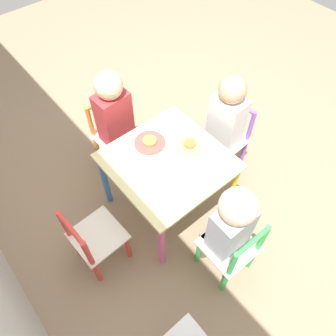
{
  "coord_description": "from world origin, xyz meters",
  "views": [
    {
      "loc": [
        -0.84,
        0.7,
        1.89
      ],
      "look_at": [
        0.0,
        0.0,
        0.4
      ],
      "focal_mm": 35.0,
      "sensor_mm": 36.0,
      "label": 1
    }
  ],
  "objects_px": {
    "child_front": "(225,120)",
    "child_right": "(115,116)",
    "plate_front": "(190,145)",
    "chair_purple": "(226,138)",
    "plate_right": "(150,142)",
    "chair_green": "(231,249)",
    "child_left": "(229,224)",
    "chair_orange": "(114,135)",
    "kids_table": "(168,168)",
    "chair_red": "(94,239)"
  },
  "relations": [
    {
      "from": "chair_purple",
      "to": "chair_orange",
      "type": "distance_m",
      "value": 0.76
    },
    {
      "from": "child_right",
      "to": "child_front",
      "type": "bearing_deg",
      "value": -44.98
    },
    {
      "from": "child_left",
      "to": "chair_orange",
      "type": "bearing_deg",
      "value": -87.85
    },
    {
      "from": "chair_purple",
      "to": "child_left",
      "type": "bearing_deg",
      "value": -50.21
    },
    {
      "from": "chair_red",
      "to": "plate_front",
      "type": "xyz_separation_m",
      "value": [
        0.02,
        -0.7,
        0.24
      ]
    },
    {
      "from": "child_front",
      "to": "child_right",
      "type": "distance_m",
      "value": 0.67
    },
    {
      "from": "chair_purple",
      "to": "plate_right",
      "type": "height_order",
      "value": "chair_purple"
    },
    {
      "from": "chair_purple",
      "to": "child_front",
      "type": "bearing_deg",
      "value": -90.0
    },
    {
      "from": "chair_red",
      "to": "child_front",
      "type": "bearing_deg",
      "value": -89.69
    },
    {
      "from": "chair_red",
      "to": "kids_table",
      "type": "bearing_deg",
      "value": -90.0
    },
    {
      "from": "child_left",
      "to": "chair_purple",
      "type": "bearing_deg",
      "value": -136.03
    },
    {
      "from": "child_front",
      "to": "plate_right",
      "type": "height_order",
      "value": "child_front"
    },
    {
      "from": "chair_orange",
      "to": "plate_right",
      "type": "distance_m",
      "value": 0.44
    },
    {
      "from": "child_left",
      "to": "child_front",
      "type": "bearing_deg",
      "value": -132.91
    },
    {
      "from": "child_left",
      "to": "plate_front",
      "type": "relative_size",
      "value": 4.76
    },
    {
      "from": "kids_table",
      "to": "plate_right",
      "type": "height_order",
      "value": "plate_right"
    },
    {
      "from": "chair_purple",
      "to": "plate_front",
      "type": "bearing_deg",
      "value": -88.73
    },
    {
      "from": "chair_purple",
      "to": "child_front",
      "type": "height_order",
      "value": "child_front"
    },
    {
      "from": "chair_red",
      "to": "child_front",
      "type": "distance_m",
      "value": 1.03
    },
    {
      "from": "child_left",
      "to": "kids_table",
      "type": "bearing_deg",
      "value": -90.0
    },
    {
      "from": "chair_green",
      "to": "kids_table",
      "type": "bearing_deg",
      "value": -90.0
    },
    {
      "from": "chair_red",
      "to": "child_left",
      "type": "height_order",
      "value": "child_left"
    },
    {
      "from": "chair_orange",
      "to": "child_right",
      "type": "height_order",
      "value": "child_right"
    },
    {
      "from": "chair_green",
      "to": "child_left",
      "type": "relative_size",
      "value": 0.69
    },
    {
      "from": "chair_green",
      "to": "chair_red",
      "type": "height_order",
      "value": "same"
    },
    {
      "from": "kids_table",
      "to": "plate_right",
      "type": "distance_m",
      "value": 0.18
    },
    {
      "from": "plate_front",
      "to": "child_right",
      "type": "bearing_deg",
      "value": 21.21
    },
    {
      "from": "chair_purple",
      "to": "plate_right",
      "type": "relative_size",
      "value": 2.83
    },
    {
      "from": "chair_green",
      "to": "chair_purple",
      "type": "bearing_deg",
      "value": -132.91
    },
    {
      "from": "chair_purple",
      "to": "child_left",
      "type": "xyz_separation_m",
      "value": [
        -0.5,
        0.54,
        0.2
      ]
    },
    {
      "from": "chair_orange",
      "to": "kids_table",
      "type": "bearing_deg",
      "value": -90.0
    },
    {
      "from": "child_right",
      "to": "plate_right",
      "type": "distance_m",
      "value": 0.32
    },
    {
      "from": "plate_right",
      "to": "chair_purple",
      "type": "bearing_deg",
      "value": -104.02
    },
    {
      "from": "chair_orange",
      "to": "child_left",
      "type": "height_order",
      "value": "child_left"
    },
    {
      "from": "child_front",
      "to": "plate_front",
      "type": "height_order",
      "value": "child_front"
    },
    {
      "from": "chair_red",
      "to": "plate_front",
      "type": "height_order",
      "value": "chair_red"
    },
    {
      "from": "plate_front",
      "to": "kids_table",
      "type": "bearing_deg",
      "value": 90.0
    },
    {
      "from": "kids_table",
      "to": "chair_green",
      "type": "relative_size",
      "value": 1.22
    },
    {
      "from": "kids_table",
      "to": "chair_purple",
      "type": "relative_size",
      "value": 1.22
    },
    {
      "from": "chair_orange",
      "to": "chair_red",
      "type": "xyz_separation_m",
      "value": [
        -0.56,
        0.51,
        0.0
      ]
    },
    {
      "from": "child_right",
      "to": "chair_red",
      "type": "bearing_deg",
      "value": -138.62
    },
    {
      "from": "kids_table",
      "to": "chair_green",
      "type": "height_order",
      "value": "chair_green"
    },
    {
      "from": "child_front",
      "to": "plate_right",
      "type": "bearing_deg",
      "value": -109.0
    },
    {
      "from": "child_front",
      "to": "child_left",
      "type": "distance_m",
      "value": 0.7
    },
    {
      "from": "child_front",
      "to": "child_right",
      "type": "bearing_deg",
      "value": -135.1
    },
    {
      "from": "child_left",
      "to": "child_right",
      "type": "bearing_deg",
      "value": -87.97
    },
    {
      "from": "chair_green",
      "to": "plate_right",
      "type": "height_order",
      "value": "chair_green"
    },
    {
      "from": "plate_right",
      "to": "chair_green",
      "type": "bearing_deg",
      "value": 179.06
    },
    {
      "from": "child_front",
      "to": "child_left",
      "type": "xyz_separation_m",
      "value": [
        -0.5,
        0.49,
        -0.01
      ]
    },
    {
      "from": "chair_orange",
      "to": "child_right",
      "type": "xyz_separation_m",
      "value": [
        -0.06,
        -0.0,
        0.22
      ]
    }
  ]
}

